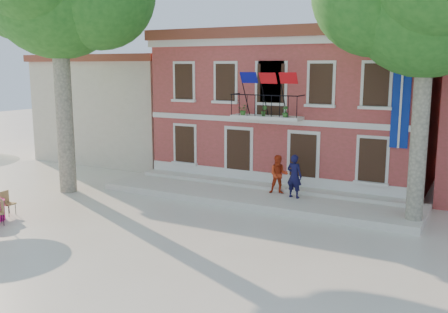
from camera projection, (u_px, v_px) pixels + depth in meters
ground at (158, 220)px, 18.87m from camera, size 90.00×90.00×0.00m
main_building at (301, 104)px, 25.93m from camera, size 13.50×9.59×7.50m
neighbor_west at (137, 106)px, 32.26m from camera, size 9.40×9.40×6.40m
terrace at (255, 196)px, 21.73m from camera, size 14.00×3.40×0.30m
pedestrian_navy at (294, 176)px, 20.79m from camera, size 0.72×0.53×1.84m
pedestrian_orange at (279, 174)px, 21.47m from camera, size 1.00×0.91×1.68m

